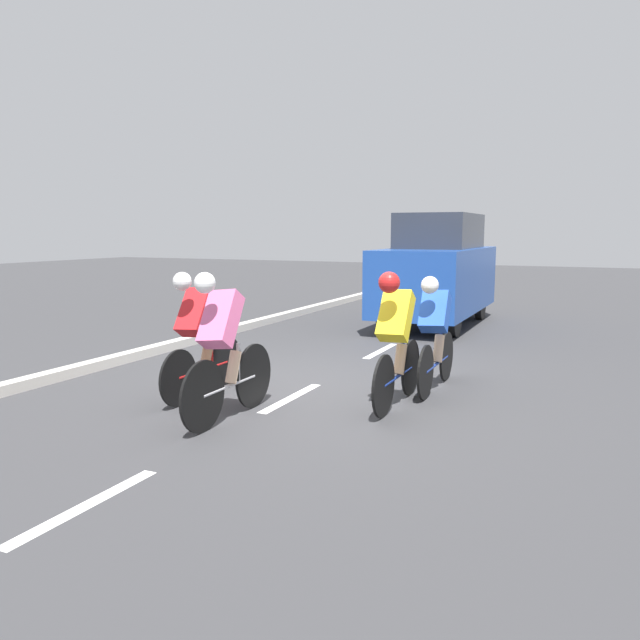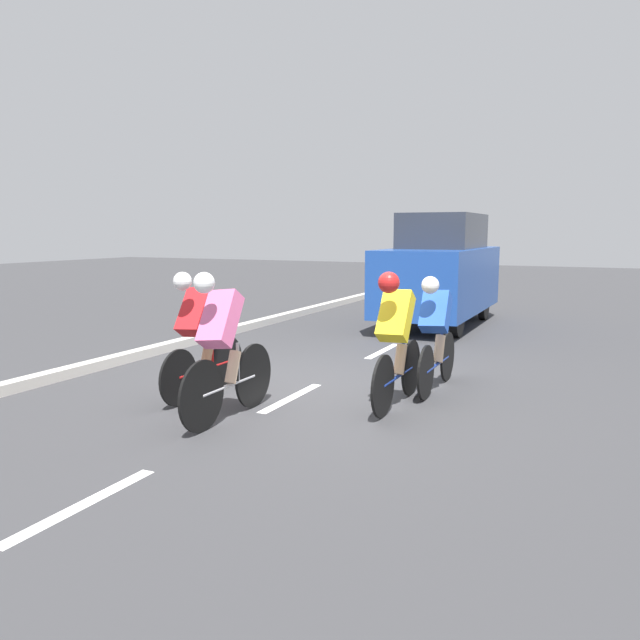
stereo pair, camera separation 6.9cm
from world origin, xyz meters
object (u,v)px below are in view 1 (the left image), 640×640
(cyclist_red, at_px, (198,332))
(support_car, at_px, (437,271))
(cyclist_yellow, at_px, (396,336))
(cyclist_pink, at_px, (224,345))
(cyclist_blue, at_px, (435,331))

(cyclist_red, xyz_separation_m, support_car, (-1.10, -6.80, 0.36))
(cyclist_yellow, relative_size, cyclist_pink, 0.99)
(cyclist_pink, height_order, cyclist_blue, cyclist_pink)
(cyclist_pink, bearing_deg, cyclist_blue, -128.23)
(cyclist_yellow, height_order, support_car, support_car)
(cyclist_blue, height_order, support_car, support_car)
(cyclist_red, bearing_deg, cyclist_pink, 140.49)
(cyclist_blue, xyz_separation_m, cyclist_red, (2.43, 1.47, 0.04))
(cyclist_pink, relative_size, cyclist_blue, 1.00)
(cyclist_red, bearing_deg, cyclist_yellow, -165.50)
(cyclist_yellow, distance_m, cyclist_red, 2.29)
(cyclist_blue, distance_m, cyclist_red, 2.84)
(cyclist_yellow, bearing_deg, support_car, -79.85)
(cyclist_yellow, height_order, cyclist_red, cyclist_yellow)
(cyclist_yellow, relative_size, cyclist_red, 1.03)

